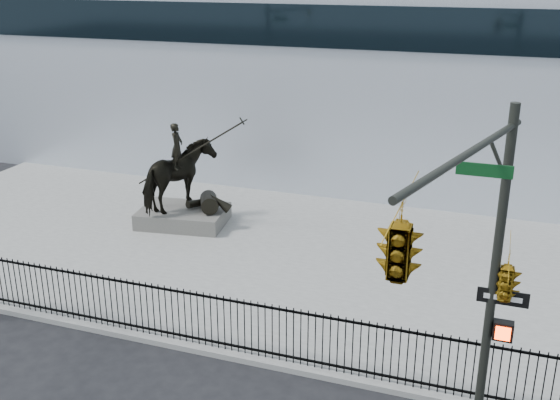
% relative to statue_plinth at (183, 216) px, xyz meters
% --- Properties ---
extents(ground, '(120.00, 120.00, 0.00)m').
position_rel_statue_plinth_xyz_m(ground, '(4.00, -8.44, -0.44)').
color(ground, black).
rests_on(ground, ground).
extents(plaza, '(30.00, 12.00, 0.15)m').
position_rel_statue_plinth_xyz_m(plaza, '(4.00, -1.44, -0.37)').
color(plaza, gray).
rests_on(plaza, ground).
extents(building, '(44.00, 14.00, 9.00)m').
position_rel_statue_plinth_xyz_m(building, '(4.00, 11.56, 4.06)').
color(building, silver).
rests_on(building, ground).
extents(picket_fence, '(22.10, 0.10, 1.50)m').
position_rel_statue_plinth_xyz_m(picket_fence, '(4.00, -7.19, 0.46)').
color(picket_fence, black).
rests_on(picket_fence, plaza).
extents(statue_plinth, '(3.38, 2.56, 0.58)m').
position_rel_statue_plinth_xyz_m(statue_plinth, '(0.00, 0.00, 0.00)').
color(statue_plinth, '#53524C').
rests_on(statue_plinth, plaza).
extents(equestrian_statue, '(3.96, 2.73, 3.38)m').
position_rel_statue_plinth_xyz_m(equestrian_statue, '(0.06, 0.01, 1.51)').
color(equestrian_statue, black).
rests_on(equestrian_statue, statue_plinth).
extents(traffic_signal_right, '(2.17, 6.86, 7.00)m').
position_rel_statue_plinth_xyz_m(traffic_signal_right, '(10.47, -10.44, 4.41)').
color(traffic_signal_right, '#262822').
rests_on(traffic_signal_right, ground).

